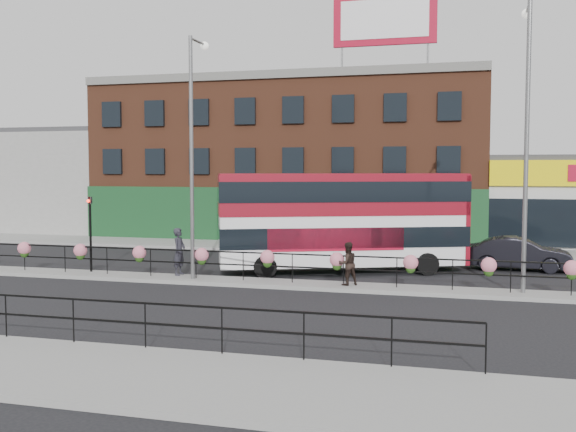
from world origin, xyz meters
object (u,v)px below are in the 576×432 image
(double_decker_bus, at_px, (343,212))
(pedestrian_a, at_px, (179,252))
(car, at_px, (519,254))
(lamp_column_east, at_px, (527,121))
(pedestrian_b, at_px, (347,264))
(lamp_column_west, at_px, (194,136))

(double_decker_bus, relative_size, pedestrian_a, 5.57)
(car, height_order, pedestrian_a, pedestrian_a)
(double_decker_bus, relative_size, lamp_column_east, 1.06)
(double_decker_bus, height_order, pedestrian_b, double_decker_bus)
(car, bearing_deg, lamp_column_west, 119.96)
(car, distance_m, lamp_column_west, 15.21)
(pedestrian_a, relative_size, pedestrian_b, 1.20)
(double_decker_bus, height_order, lamp_column_west, lamp_column_west)
(pedestrian_a, bearing_deg, double_decker_bus, -60.06)
(car, distance_m, lamp_column_east, 8.30)
(car, height_order, lamp_column_west, lamp_column_west)
(car, relative_size, pedestrian_b, 2.81)
(double_decker_bus, bearing_deg, pedestrian_b, -76.72)
(lamp_column_east, bearing_deg, pedestrian_b, -176.30)
(car, relative_size, lamp_column_east, 0.45)
(pedestrian_b, bearing_deg, pedestrian_a, -41.62)
(pedestrian_a, distance_m, lamp_column_east, 14.34)
(pedestrian_b, bearing_deg, double_decker_bus, -113.90)
(car, bearing_deg, lamp_column_east, -179.52)
(car, distance_m, pedestrian_a, 14.96)
(pedestrian_a, height_order, pedestrian_b, pedestrian_a)
(car, relative_size, lamp_column_west, 0.48)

